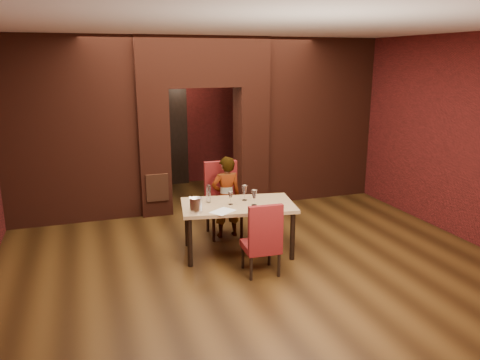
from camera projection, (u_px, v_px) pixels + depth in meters
The scene contains 24 objects.
floor at pixel (237, 244), 7.29m from camera, with size 8.00×8.00×0.00m, color #422910.
ceiling at pixel (237, 29), 6.49m from camera, with size 7.00×8.00×0.04m, color silver.
wall_back at pixel (181, 114), 10.55m from camera, with size 7.00×0.04×3.20m, color maroon.
wall_front at pixel (421, 239), 3.22m from camera, with size 7.00×0.04×3.20m, color maroon.
wall_right at pixel (431, 131), 7.98m from camera, with size 0.04×8.00×3.20m, color maroon.
pillar_left at pixel (153, 152), 8.54m from camera, with size 0.55×0.55×2.30m, color maroon.
pillar_right at pixel (251, 146), 9.13m from camera, with size 0.55×0.55×2.30m, color maroon.
lintel at pixel (202, 62), 8.43m from camera, with size 2.45×0.55×0.90m, color maroon.
wing_wall_left at pixel (69, 131), 7.98m from camera, with size 2.27×0.35×3.20m, color maroon.
wing_wall_right at pixel (316, 120), 9.46m from camera, with size 2.27×0.35×3.20m, color maroon.
vent_panel at pixel (157, 188), 8.42m from camera, with size 0.40×0.03×0.50m, color brown.
rear_door at pixel (165, 139), 10.51m from camera, with size 0.90×0.08×2.10m, color black.
rear_door_frame at pixel (165, 139), 10.47m from camera, with size 1.02×0.04×2.22m, color black.
dining_table at pixel (238, 228), 6.89m from camera, with size 1.62×0.91×0.76m, color tan.
chair_far at pixel (224, 200), 7.52m from camera, with size 0.54×0.54×1.19m, color maroon.
chair_near at pixel (261, 237), 6.21m from camera, with size 0.46×0.46×1.01m, color maroon.
person_seated at pixel (226, 197), 7.47m from camera, with size 0.48×0.32×1.32m, color white.
wine_glass_a at pixel (231, 198), 6.74m from camera, with size 0.08×0.08×0.19m, color white, non-canonical shape.
wine_glass_b at pixel (244, 193), 6.93m from camera, with size 0.09×0.09×0.23m, color white, non-canonical shape.
wine_glass_c at pixel (254, 198), 6.70m from camera, with size 0.09×0.09×0.23m, color white, non-canonical shape.
tasting_sheet at pixel (223, 211), 6.45m from camera, with size 0.32×0.24×0.00m, color white.
wine_bucket at pixel (196, 205), 6.38m from camera, with size 0.17×0.17×0.21m, color silver.
water_bottle at pixel (209, 193), 6.84m from camera, with size 0.06×0.06×0.27m, color white.
potted_plant at pixel (270, 214), 8.04m from camera, with size 0.37×0.32×0.41m, color #2E5C1F.
Camera 1 is at (-2.16, -6.45, 2.80)m, focal length 35.00 mm.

